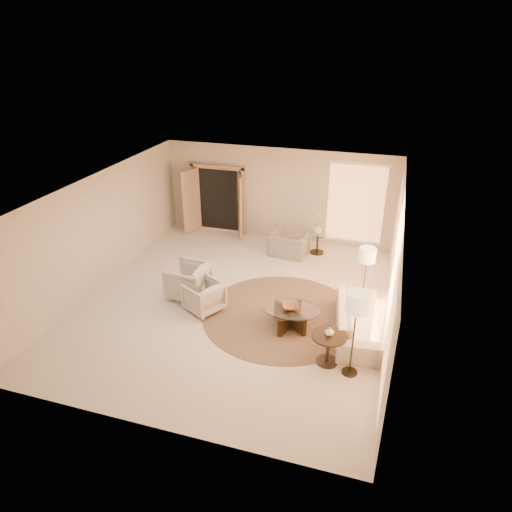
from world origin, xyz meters
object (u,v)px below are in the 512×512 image
(sofa, at_px, (358,320))
(bowl, at_px, (290,307))
(floor_lamp_far, at_px, (357,306))
(end_vase, at_px, (330,332))
(side_vase, at_px, (318,230))
(coffee_table, at_px, (290,315))
(end_table, at_px, (328,344))
(side_table, at_px, (317,241))
(floor_lamp_near, at_px, (367,258))
(armchair_left, at_px, (188,279))
(armchair_right, at_px, (204,295))
(accent_chair, at_px, (289,240))

(sofa, distance_m, bowl, 1.45)
(floor_lamp_far, bearing_deg, end_vase, 157.96)
(floor_lamp_far, relative_size, side_vase, 6.94)
(coffee_table, relative_size, end_vase, 9.47)
(end_table, height_order, side_table, end_table)
(end_table, distance_m, floor_lamp_near, 2.39)
(armchair_left, distance_m, coffee_table, 2.69)
(armchair_left, bearing_deg, side_table, 145.68)
(floor_lamp_near, bearing_deg, floor_lamp_far, -90.00)
(end_table, bearing_deg, armchair_right, 161.03)
(sofa, bearing_deg, floor_lamp_near, -7.64)
(coffee_table, bearing_deg, accent_chair, 103.88)
(armchair_left, height_order, floor_lamp_near, floor_lamp_near)
(sofa, distance_m, accent_chair, 4.02)
(sofa, distance_m, side_table, 3.96)
(floor_lamp_near, relative_size, bowl, 4.64)
(accent_chair, height_order, end_table, accent_chair)
(armchair_right, distance_m, bowl, 2.05)
(armchair_left, relative_size, bowl, 2.78)
(sofa, height_order, floor_lamp_far, floor_lamp_far)
(sofa, height_order, armchair_left, armchair_left)
(sofa, bearing_deg, side_vase, 14.89)
(armchair_right, distance_m, end_table, 3.20)
(floor_lamp_far, distance_m, side_vase, 5.25)
(sofa, height_order, floor_lamp_near, floor_lamp_near)
(side_table, xyz_separation_m, floor_lamp_near, (1.52, -2.61, 0.94))
(armchair_right, height_order, end_table, armchair_right)
(side_table, distance_m, bowl, 3.83)
(coffee_table, bearing_deg, sofa, 7.09)
(armchair_left, relative_size, floor_lamp_near, 0.60)
(coffee_table, distance_m, bowl, 0.21)
(armchair_right, xyz_separation_m, floor_lamp_near, (3.48, 1.14, 0.92))
(armchair_right, height_order, side_vase, side_vase)
(coffee_table, height_order, side_table, side_table)
(armchair_left, xyz_separation_m, side_table, (2.55, 3.30, -0.09))
(coffee_table, bearing_deg, bowl, 180.00)
(armchair_right, height_order, bowl, armchair_right)
(armchair_right, bearing_deg, accent_chair, -170.37)
(sofa, xyz_separation_m, end_vase, (-0.46, -1.13, 0.40))
(sofa, bearing_deg, end_vase, 150.42)
(armchair_right, distance_m, accent_chair, 3.59)
(armchair_left, relative_size, end_table, 1.35)
(accent_chair, relative_size, side_vase, 4.27)
(side_table, bearing_deg, end_table, -77.51)
(accent_chair, relative_size, floor_lamp_far, 0.61)
(armchair_left, xyz_separation_m, end_table, (3.61, -1.49, -0.02))
(bowl, bearing_deg, end_table, -44.39)
(accent_chair, distance_m, end_table, 4.79)
(floor_lamp_far, height_order, bowl, floor_lamp_far)
(armchair_right, xyz_separation_m, bowl, (2.05, -0.08, 0.12))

